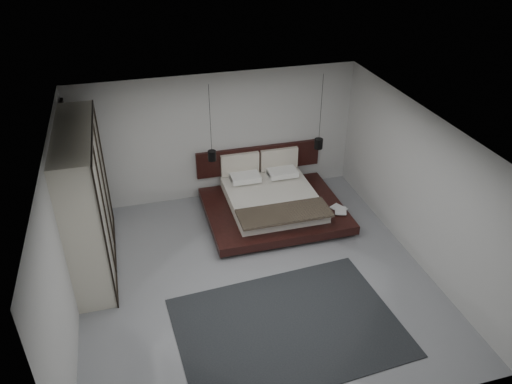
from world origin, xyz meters
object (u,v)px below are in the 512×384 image
object	(u,v)px
rug	(288,327)
bed	(272,201)
pendant_left	(212,155)
wardrobe	(86,201)
pendant_right	(319,143)
lattice_screen	(74,170)

from	to	relation	value
rug	bed	bearing A→B (deg)	77.52
pendant_left	rug	xyz separation A→B (m)	(0.45, -3.64, -1.31)
wardrobe	pendant_right	bearing A→B (deg)	13.72
pendant_right	rug	xyz separation A→B (m)	(-1.86, -3.64, -1.28)
rug	wardrobe	bearing A→B (deg)	139.21
bed	wardrobe	distance (m)	3.80
lattice_screen	pendant_right	world-z (taller)	pendant_right
lattice_screen	bed	bearing A→B (deg)	-8.07
lattice_screen	pendant_left	size ratio (longest dim) A/B	1.63
pendant_left	pendant_right	bearing A→B (deg)	-0.00
pendant_left	pendant_right	size ratio (longest dim) A/B	0.98
pendant_right	wardrobe	world-z (taller)	pendant_right
pendant_left	wardrobe	bearing A→B (deg)	-154.54
wardrobe	rug	xyz separation A→B (m)	(2.88, -2.48, -1.31)
bed	pendant_right	bearing A→B (deg)	21.12
lattice_screen	pendant_right	xyz separation A→B (m)	(4.99, -0.10, -0.01)
bed	rug	size ratio (longest dim) A/B	0.82
lattice_screen	rug	xyz separation A→B (m)	(3.13, -3.74, -1.29)
pendant_left	pendant_right	world-z (taller)	same
lattice_screen	bed	world-z (taller)	lattice_screen
bed	rug	bearing A→B (deg)	-102.48
rug	pendant_right	bearing A→B (deg)	62.92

